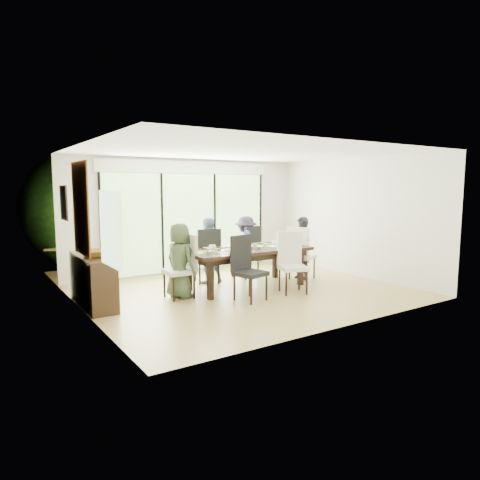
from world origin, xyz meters
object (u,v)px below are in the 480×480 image
chair_near_right (293,263)px  person_left_end (180,261)px  table_top (246,250)px  chair_far_left (207,255)px  chair_far_right (245,251)px  cup_a (213,248)px  chair_right_end (302,253)px  vase (247,245)px  cup_c (275,242)px  laptop (212,252)px  sideboard (93,281)px  person_far_right (246,247)px  chair_near_left (250,268)px  person_far_left (207,251)px  cup_b (255,246)px  bowl (93,253)px  chair_left_end (179,266)px  person_right_end (302,248)px

chair_near_right → person_left_end: person_left_end is taller
table_top → chair_far_left: 0.98m
chair_far_right → cup_a: bearing=16.5°
chair_right_end → vase: (-1.45, 0.05, 0.28)m
cup_c → vase: bearing=-176.2°
laptop → sideboard: (-2.11, 0.45, -0.39)m
chair_far_left → person_far_right: size_ratio=0.85×
chair_near_left → person_far_left: person_far_left is taller
person_far_left → cup_c: size_ratio=10.40×
table_top → cup_b: cup_b is taller
cup_a → bowl: 2.27m
person_left_end → person_far_right: size_ratio=1.00×
chair_left_end → cup_a: bearing=101.1°
chair_far_left → cup_c: (1.25, -0.75, 0.27)m
chair_near_right → person_far_left: size_ratio=0.85×
person_far_left → person_right_end: bearing=155.4°
person_right_end → cup_a: 2.19m
table_top → chair_near_right: bearing=-60.1°
person_far_left → laptop: bearing=65.4°
person_far_left → chair_far_left: bearing=-91.3°
chair_left_end → person_far_left: bearing=128.8°
person_left_end → vase: bearing=-102.9°
cup_c → chair_near_left: bearing=-143.3°
chair_far_right → chair_near_right: size_ratio=1.00×
chair_near_right → cup_c: size_ratio=8.87×
vase → cup_c: size_ratio=0.97×
table_top → chair_near_left: 1.02m
chair_right_end → vase: bearing=64.8°
cup_b → chair_near_right: bearing=-65.6°
chair_near_left → laptop: 0.88m
table_top → sideboard: (-2.96, 0.35, -0.34)m
chair_near_right → cup_b: bearing=135.1°
chair_far_left → bowl: bearing=27.7°
vase → cup_c: 0.75m
person_far_right → cup_b: 1.03m
chair_right_end → cup_b: chair_right_end is taller
chair_left_end → bowl: bearing=-99.1°
chair_right_end → laptop: (-2.35, -0.10, 0.23)m
chair_left_end → person_far_left: size_ratio=0.85×
chair_near_right → cup_b: chair_near_right is taller
person_left_end → table_top: bearing=-104.8°
person_far_left → person_far_right: size_ratio=1.00×
chair_right_end → chair_far_left: same height
laptop → chair_far_right: bearing=6.3°
chair_near_left → cup_b: bearing=36.5°
chair_far_left → person_right_end: size_ratio=0.85×
person_far_left → vase: bearing=121.4°
chair_near_left → vase: chair_near_left is taller
cup_a → sideboard: bearing=175.0°
vase → chair_far_left: bearing=122.0°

